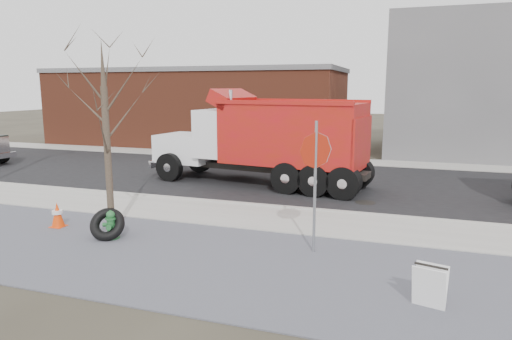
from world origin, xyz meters
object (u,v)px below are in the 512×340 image
(dump_truck_red_b, at_px, (265,138))
(truck_tire, at_px, (107,224))
(fire_hydrant, at_px, (111,226))
(sandwich_board, at_px, (430,286))
(stop_sign, at_px, (315,166))

(dump_truck_red_b, bearing_deg, truck_tire, 84.10)
(fire_hydrant, xyz_separation_m, truck_tire, (-0.10, -0.02, 0.04))
(fire_hydrant, distance_m, dump_truck_red_b, 8.23)
(truck_tire, bearing_deg, sandwich_board, -10.18)
(truck_tire, relative_size, sandwich_board, 1.36)
(sandwich_board, bearing_deg, dump_truck_red_b, 137.64)
(dump_truck_red_b, bearing_deg, sandwich_board, 130.55)
(truck_tire, bearing_deg, fire_hydrant, 14.34)
(truck_tire, height_order, dump_truck_red_b, dump_truck_red_b)
(fire_hydrant, xyz_separation_m, dump_truck_red_b, (1.81, 7.87, 1.60))
(stop_sign, relative_size, sandwich_board, 3.98)
(stop_sign, height_order, sandwich_board, stop_sign)
(fire_hydrant, bearing_deg, dump_truck_red_b, 59.12)
(sandwich_board, bearing_deg, stop_sign, 154.59)
(stop_sign, bearing_deg, sandwich_board, -62.40)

